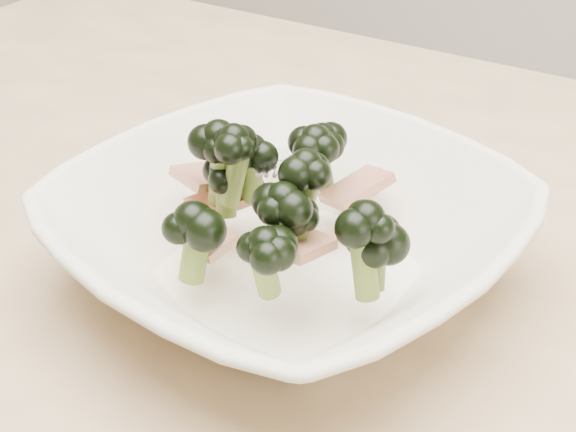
% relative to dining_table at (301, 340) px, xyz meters
% --- Properties ---
extents(dining_table, '(1.20, 0.80, 0.75)m').
position_rel_dining_table_xyz_m(dining_table, '(0.00, 0.00, 0.00)').
color(dining_table, tan).
rests_on(dining_table, ground).
extents(broccoli_dish, '(0.34, 0.34, 0.12)m').
position_rel_dining_table_xyz_m(broccoli_dish, '(0.02, -0.05, 0.14)').
color(broccoli_dish, beige).
rests_on(broccoli_dish, dining_table).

